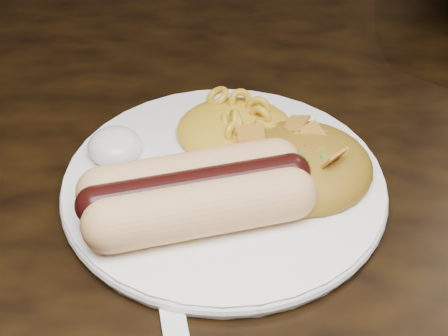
{
  "coord_description": "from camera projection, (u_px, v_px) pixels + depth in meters",
  "views": [
    {
      "loc": [
        -0.04,
        -0.45,
        1.09
      ],
      "look_at": [
        -0.04,
        -0.08,
        0.77
      ],
      "focal_mm": 55.0,
      "sensor_mm": 36.0,
      "label": 1
    }
  ],
  "objects": [
    {
      "name": "table",
      "position": [
        273.0,
        210.0,
        0.62
      ],
      "size": [
        1.6,
        0.9,
        0.75
      ],
      "color": "black",
      "rests_on": "floor"
    },
    {
      "name": "plate",
      "position": [
        224.0,
        185.0,
        0.5
      ],
      "size": [
        0.29,
        0.29,
        0.01
      ],
      "primitive_type": "cylinder",
      "rotation": [
        0.0,
        0.0,
        -0.28
      ],
      "color": "white",
      "rests_on": "table"
    },
    {
      "name": "hotdog",
      "position": [
        196.0,
        192.0,
        0.45
      ],
      "size": [
        0.13,
        0.1,
        0.04
      ],
      "rotation": [
        0.0,
        0.0,
        0.26
      ],
      "color": "#FFD188",
      "rests_on": "plate"
    },
    {
      "name": "mac_and_cheese",
      "position": [
        236.0,
        116.0,
        0.52
      ],
      "size": [
        0.1,
        0.09,
        0.04
      ],
      "primitive_type": "ellipsoid",
      "rotation": [
        0.0,
        0.0,
        -0.1
      ],
      "color": "gold",
      "rests_on": "plate"
    },
    {
      "name": "sour_cream",
      "position": [
        114.0,
        142.0,
        0.51
      ],
      "size": [
        0.05,
        0.05,
        0.02
      ],
      "primitive_type": "ellipsoid",
      "rotation": [
        0.0,
        0.0,
        -0.22
      ],
      "color": "white",
      "rests_on": "plate"
    },
    {
      "name": "taco_salad",
      "position": [
        302.0,
        155.0,
        0.49
      ],
      "size": [
        0.1,
        0.1,
        0.05
      ],
      "rotation": [
        0.0,
        0.0,
        0.36
      ],
      "color": "#CB560B",
      "rests_on": "plate"
    },
    {
      "name": "fork",
      "position": [
        172.0,
        313.0,
        0.41
      ],
      "size": [
        0.05,
        0.14,
        0.0
      ],
      "primitive_type": "cube",
      "rotation": [
        0.0,
        0.0,
        0.21
      ],
      "color": "silver",
      "rests_on": "table"
    }
  ]
}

